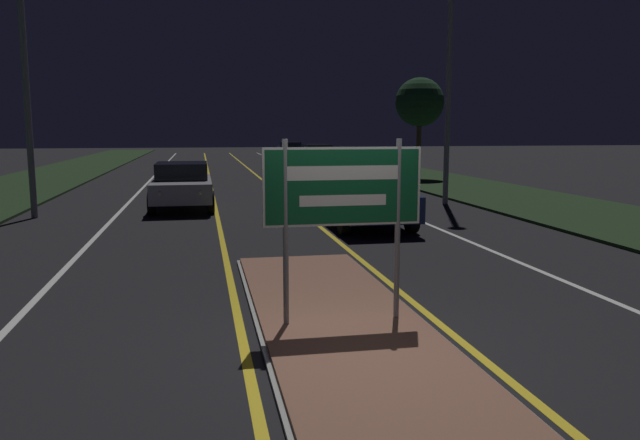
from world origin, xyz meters
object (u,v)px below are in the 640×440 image
Objects in this scene: car_receding_3 at (290,149)px; highway_sign at (343,195)px; streetlight_right_near at (451,14)px; car_receding_2 at (316,155)px; car_receding_1 at (297,165)px; car_receding_0 at (365,196)px; car_approaching_0 at (182,185)px.

highway_sign is at bearing -97.32° from car_receding_3.
car_receding_2 is (-0.60, 20.81, -5.41)m from streetlight_right_near.
streetlight_right_near reaches higher than car_receding_3.
streetlight_right_near is 11.77m from car_receding_1.
car_receding_0 is (-3.92, -4.11, -5.43)m from streetlight_right_near.
car_receding_2 is at bearing -90.75° from car_receding_3.
car_receding_2 is at bearing 68.36° from car_approaching_0.
car_receding_2 reaches higher than car_receding_0.
car_receding_3 is 1.13× the size of car_approaching_0.
car_receding_1 is 10.76m from car_approaching_0.
car_receding_2 is (3.32, 24.92, 0.02)m from car_receding_0.
car_receding_2 is (2.97, 10.98, 0.00)m from car_receding_1.
car_receding_0 is at bearing -133.65° from streetlight_right_near.
car_receding_3 is at bearing 89.25° from car_receding_2.
car_approaching_0 is at bearing 177.55° from streetlight_right_near.
car_receding_0 reaches higher than car_approaching_0.
highway_sign is at bearing -106.78° from car_receding_0.
streetlight_right_near is 2.47× the size of car_approaching_0.
car_approaching_0 is at bearing 100.36° from highway_sign.
car_receding_1 is (-3.57, 9.83, -5.41)m from streetlight_right_near.
car_receding_1 is at bearing 61.50° from car_approaching_0.
car_receding_0 is 0.95× the size of car_receding_2.
highway_sign is 46.81m from car_receding_3.
car_receding_1 is at bearing -105.15° from car_receding_2.
car_receding_0 is 0.95× the size of car_receding_3.
streetlight_right_near reaches higher than highway_sign.
car_receding_3 is at bearing 82.68° from highway_sign.
car_approaching_0 is (-2.31, 12.67, -0.94)m from highway_sign.
car_receding_0 is at bearing -97.60° from car_receding_2.
car_approaching_0 is at bearing -118.50° from car_receding_1.
car_receding_0 is at bearing -95.23° from car_receding_3.
car_receding_1 is at bearing -97.38° from car_receding_3.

